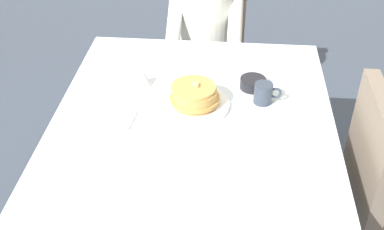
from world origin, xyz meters
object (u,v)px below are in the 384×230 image
object	(u,v)px
chair_diner	(207,40)
breakfast_stack	(194,95)
fork_left_of_plate	(148,106)
bowl_butter	(253,83)
knife_right_of_plate	(242,111)
dining_table_main	(191,153)
diner_person	(206,31)
plate_breakfast	(195,105)
cup_coffee	(264,93)
spoon_near_edge	(181,164)
syrup_pitcher	(143,77)

from	to	relation	value
chair_diner	breakfast_stack	bearing A→B (deg)	90.48
fork_left_of_plate	bowl_butter	bearing A→B (deg)	-61.03
knife_right_of_plate	dining_table_main	bearing A→B (deg)	124.37
diner_person	fork_left_of_plate	size ratio (longest dim) A/B	6.22
chair_diner	plate_breakfast	xyz separation A→B (m)	(0.01, -0.99, 0.22)
cup_coffee	fork_left_of_plate	xyz separation A→B (m)	(-0.47, -0.08, -0.04)
chair_diner	fork_left_of_plate	world-z (taller)	chair_diner
plate_breakfast	cup_coffee	distance (m)	0.28
bowl_butter	fork_left_of_plate	world-z (taller)	bowl_butter
bowl_butter	spoon_near_edge	size ratio (longest dim) A/B	0.73
diner_person	bowl_butter	xyz separation A→B (m)	(0.24, -0.67, 0.09)
knife_right_of_plate	bowl_butter	bearing A→B (deg)	-20.18
breakfast_stack	bowl_butter	distance (m)	0.29
diner_person	breakfast_stack	xyz separation A→B (m)	(0.01, -0.83, 0.13)
diner_person	fork_left_of_plate	xyz separation A→B (m)	(-0.18, -0.85, 0.07)
diner_person	plate_breakfast	xyz separation A→B (m)	(0.01, -0.83, 0.08)
diner_person	cup_coffee	world-z (taller)	diner_person
dining_table_main	plate_breakfast	xyz separation A→B (m)	(0.00, 0.18, 0.10)
cup_coffee	bowl_butter	world-z (taller)	cup_coffee
plate_breakfast	fork_left_of_plate	xyz separation A→B (m)	(-0.19, -0.02, -0.01)
chair_diner	spoon_near_edge	world-z (taller)	chair_diner
bowl_butter	spoon_near_edge	distance (m)	0.57
syrup_pitcher	cup_coffee	bearing A→B (deg)	-9.84
dining_table_main	cup_coffee	size ratio (longest dim) A/B	13.49
syrup_pitcher	knife_right_of_plate	world-z (taller)	syrup_pitcher
diner_person	syrup_pitcher	distance (m)	0.73
chair_diner	diner_person	xyz separation A→B (m)	(-0.00, -0.16, 0.14)
fork_left_of_plate	dining_table_main	bearing A→B (deg)	-124.99
bowl_butter	knife_right_of_plate	distance (m)	0.19
syrup_pitcher	bowl_butter	bearing A→B (deg)	1.99
chair_diner	syrup_pitcher	world-z (taller)	chair_diner
cup_coffee	syrup_pitcher	size ratio (longest dim) A/B	1.41
plate_breakfast	bowl_butter	distance (m)	0.28
chair_diner	syrup_pitcher	bearing A→B (deg)	74.90
bowl_butter	syrup_pitcher	size ratio (longest dim) A/B	1.38
breakfast_stack	syrup_pitcher	bearing A→B (deg)	148.08
chair_diner	fork_left_of_plate	xyz separation A→B (m)	(-0.18, -1.01, 0.21)
breakfast_stack	syrup_pitcher	xyz separation A→B (m)	(-0.24, 0.15, -0.02)
spoon_near_edge	bowl_butter	bearing A→B (deg)	73.90
breakfast_stack	syrup_pitcher	distance (m)	0.28
plate_breakfast	spoon_near_edge	xyz separation A→B (m)	(-0.02, -0.35, -0.01)
spoon_near_edge	chair_diner	bearing A→B (deg)	99.72
dining_table_main	breakfast_stack	size ratio (longest dim) A/B	7.62
chair_diner	syrup_pitcher	distance (m)	0.91
chair_diner	knife_right_of_plate	bearing A→B (deg)	101.26
knife_right_of_plate	cup_coffee	bearing A→B (deg)	-55.08
syrup_pitcher	spoon_near_edge	bearing A→B (deg)	-66.26
cup_coffee	spoon_near_edge	bearing A→B (deg)	-125.70
knife_right_of_plate	breakfast_stack	bearing A→B (deg)	78.46
dining_table_main	spoon_near_edge	xyz separation A→B (m)	(-0.02, -0.17, 0.09)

